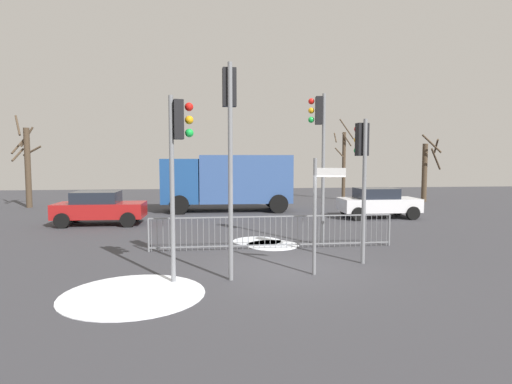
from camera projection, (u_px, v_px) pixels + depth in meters
The scene contains 16 objects.
ground_plane at pixel (287, 268), 11.23m from camera, with size 60.00×60.00×0.00m, color #38383D.
traffic_light_rear_left at pixel (178, 146), 9.72m from camera, with size 0.56×0.36×4.36m.
traffic_light_foreground_left at pixel (230, 123), 9.93m from camera, with size 0.33×0.57×5.14m.
traffic_light_mid_left at pixel (319, 135), 13.85m from camera, with size 0.57×0.35×5.04m.
traffic_light_rear_right at pixel (362, 158), 11.62m from camera, with size 0.35×0.56×3.99m.
direction_sign_post at pixel (317, 210), 10.41m from camera, with size 0.75×0.33×2.92m.
pedestrian_guard_railing at pixel (273, 232), 13.58m from camera, with size 7.95×0.15×1.07m.
car_white_near at pixel (378, 202), 20.67m from camera, with size 3.80×1.92×1.47m.
car_red_mid at pixel (99, 207), 18.51m from camera, with size 3.82×1.96×1.47m.
delivery_truck at pixel (229, 180), 23.31m from camera, with size 7.08×2.79×3.10m.
bare_tree_left at pixel (344, 163), 29.73m from camera, with size 1.32×1.37×5.66m.
bare_tree_centre at pixel (426, 170), 28.26m from camera, with size 1.77×1.53×4.49m.
bare_tree_right at pixel (27, 164), 24.88m from camera, with size 1.44×1.46×5.46m.
snow_patch_kerb at pixel (257, 241), 14.82m from camera, with size 1.71×1.71×0.01m, color silver.
snow_patch_island at pixel (273, 245), 14.12m from camera, with size 1.76×1.76×0.01m, color white.
snow_patch_verge at pixel (133, 295), 8.98m from camera, with size 3.07×3.07×0.01m, color white.
Camera 1 is at (-2.03, -10.88, 2.91)m, focal length 29.50 mm.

